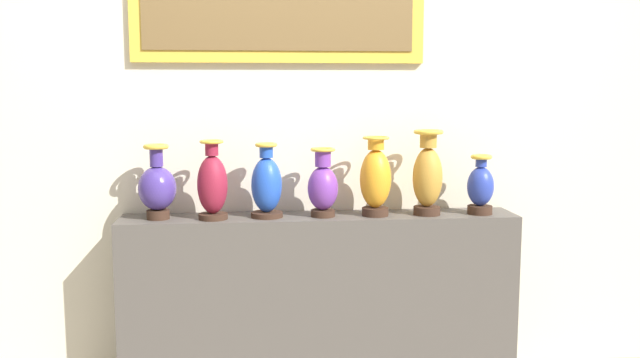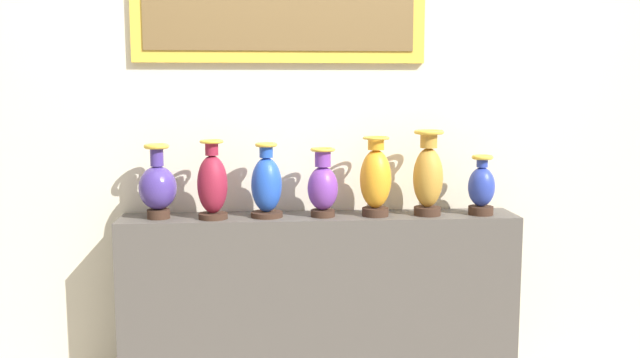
# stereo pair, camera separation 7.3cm
# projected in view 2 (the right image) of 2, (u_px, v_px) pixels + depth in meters

# --- Properties ---
(display_shelf) EXTENTS (1.98, 0.29, 0.87)m
(display_shelf) POSITION_uv_depth(u_px,v_px,m) (320.00, 300.00, 3.45)
(display_shelf) COLOR #4C4742
(display_shelf) RESTS_ON ground_plane
(back_wall) EXTENTS (3.70, 0.14, 2.61)m
(back_wall) POSITION_uv_depth(u_px,v_px,m) (315.00, 120.00, 3.53)
(back_wall) COLOR beige
(back_wall) RESTS_ON ground_plane
(vase_indigo) EXTENTS (0.18, 0.18, 0.36)m
(vase_indigo) POSITION_uv_depth(u_px,v_px,m) (158.00, 186.00, 3.30)
(vase_indigo) COLOR #382319
(vase_indigo) RESTS_ON display_shelf
(vase_burgundy) EXTENTS (0.15, 0.15, 0.38)m
(vase_burgundy) POSITION_uv_depth(u_px,v_px,m) (212.00, 184.00, 3.29)
(vase_burgundy) COLOR #382319
(vase_burgundy) RESTS_ON display_shelf
(vase_sapphire) EXTENTS (0.16, 0.16, 0.37)m
(vase_sapphire) POSITION_uv_depth(u_px,v_px,m) (267.00, 185.00, 3.34)
(vase_sapphire) COLOR #382319
(vase_sapphire) RESTS_ON display_shelf
(vase_violet) EXTENTS (0.15, 0.15, 0.34)m
(vase_violet) POSITION_uv_depth(u_px,v_px,m) (323.00, 186.00, 3.35)
(vase_violet) COLOR #382319
(vase_violet) RESTS_ON display_shelf
(vase_amber) EXTENTS (0.16, 0.16, 0.40)m
(vase_amber) POSITION_uv_depth(u_px,v_px,m) (376.00, 179.00, 3.36)
(vase_amber) COLOR #382319
(vase_amber) RESTS_ON display_shelf
(vase_ochre) EXTENTS (0.15, 0.15, 0.43)m
(vase_ochre) POSITION_uv_depth(u_px,v_px,m) (428.00, 176.00, 3.38)
(vase_ochre) COLOR #382319
(vase_ochre) RESTS_ON display_shelf
(vase_cobalt) EXTENTS (0.13, 0.13, 0.30)m
(vase_cobalt) POSITION_uv_depth(u_px,v_px,m) (481.00, 188.00, 3.40)
(vase_cobalt) COLOR #382319
(vase_cobalt) RESTS_ON display_shelf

